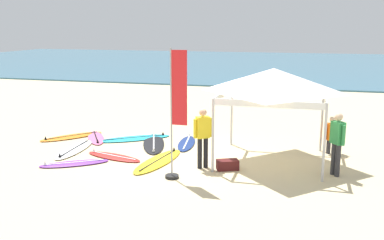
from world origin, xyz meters
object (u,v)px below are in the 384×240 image
Objects in this scene: surfboard_white at (74,149)px; person_green at (337,140)px; surfboard_cyan at (135,138)px; surfboard_pink at (96,138)px; surfboard_black at (154,143)px; surfboard_navy at (187,143)px; canopy_tent at (274,81)px; person_yellow at (203,134)px; banner_flag at (176,120)px; surfboard_red at (113,156)px; gear_bag_near_tent at (228,165)px; surfboard_purple at (74,163)px; person_orange at (332,133)px; surfboard_yellow at (158,161)px; surfboard_orange at (71,136)px.

surfboard_white is 1.37× the size of person_green.
surfboard_cyan and surfboard_pink have the same top height.
surfboard_navy is at bearing 16.55° from surfboard_black.
canopy_tent is at bearing -10.90° from surfboard_black.
canopy_tent is 2.56m from person_yellow.
surfboard_cyan and surfboard_navy have the same top height.
surfboard_white is at bearing -148.80° from surfboard_black.
surfboard_red is at bearing 152.46° from banner_flag.
surfboard_black is at bearing -163.45° from surfboard_navy.
surfboard_navy is 0.60× the size of banner_flag.
surfboard_navy is 0.77× the size of surfboard_black.
surfboard_red is at bearing -111.13° from surfboard_black.
person_green is 2.85× the size of gear_bag_near_tent.
surfboard_cyan is at bearing 165.82° from canopy_tent.
surfboard_navy is 1.11m from surfboard_black.
surfboard_purple is 1.61× the size of person_orange.
surfboard_pink is at bearing 167.24° from person_green.
surfboard_pink is at bearing 141.50° from banner_flag.
surfboard_black is (-0.80, 1.79, -0.00)m from surfboard_yellow.
banner_flag is (1.71, -2.97, 1.54)m from surfboard_black.
gear_bag_near_tent is at bearing 2.54° from person_yellow.
banner_flag is (4.89, -3.07, 1.54)m from surfboard_orange.
surfboard_pink is 5.01m from person_yellow.
surfboard_navy is at bearing 129.15° from gear_bag_near_tent.
person_yellow is at bearing -177.46° from gear_bag_near_tent.
person_green reaches higher than surfboard_purple.
surfboard_pink is at bearing 147.10° from surfboard_yellow.
surfboard_cyan is 2.32m from surfboard_orange.
banner_flag is (-2.26, -2.21, -0.81)m from canopy_tent.
surfboard_pink is (-0.03, 1.52, 0.00)m from surfboard_white.
person_orange reaches higher than gear_bag_near_tent.
surfboard_purple is at bearing 174.14° from banner_flag.
surfboard_navy and surfboard_purple have the same top height.
banner_flag is 2.13m from gear_bag_near_tent.
person_green reaches higher than surfboard_navy.
surfboard_white is 4.55m from person_yellow.
surfboard_yellow is 2.14m from banner_flag.
gear_bag_near_tent is at bearing 9.34° from surfboard_purple.
canopy_tent is 4.08m from surfboard_yellow.
surfboard_pink is at bearing -177.62° from surfboard_navy.
surfboard_red is at bearing -36.13° from surfboard_orange.
person_green is at bearing -2.07° from surfboard_white.
surfboard_orange and surfboard_purple have the same top height.
surfboard_red is 0.60× the size of banner_flag.
surfboard_purple is 0.72× the size of surfboard_black.
person_orange reaches higher than surfboard_white.
surfboard_navy is 3.91m from surfboard_purple.
person_green is at bearing -89.48° from person_orange.
banner_flag is (-4.02, -3.46, 0.92)m from person_orange.
surfboard_yellow and surfboard_black have the same top height.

